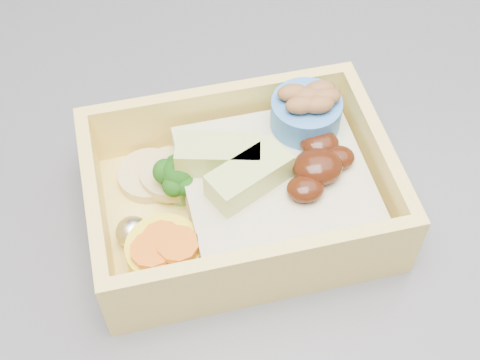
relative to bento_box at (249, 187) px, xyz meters
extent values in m
cube|color=#FFDE69|center=(-0.01, 0.00, -0.02)|extent=(0.22, 0.17, 0.01)
cube|color=#FFDE69|center=(-0.01, 0.07, 0.01)|extent=(0.21, 0.03, 0.05)
cube|color=#FFDE69|center=(0.00, -0.07, 0.01)|extent=(0.21, 0.03, 0.05)
cube|color=#FFDE69|center=(0.09, 0.01, 0.01)|extent=(0.02, 0.13, 0.05)
cube|color=#FFDE69|center=(-0.10, -0.01, 0.01)|extent=(0.02, 0.13, 0.05)
cube|color=tan|center=(0.02, 0.00, 0.00)|extent=(0.14, 0.13, 0.03)
ellipsoid|color=#381508|center=(0.05, -0.01, 0.02)|extent=(0.04, 0.03, 0.02)
ellipsoid|color=#381508|center=(0.05, 0.01, 0.02)|extent=(0.03, 0.03, 0.02)
ellipsoid|color=#381508|center=(0.03, -0.02, 0.02)|extent=(0.03, 0.02, 0.01)
ellipsoid|color=#381508|center=(0.06, 0.00, 0.02)|extent=(0.02, 0.02, 0.01)
cube|color=#C2D871|center=(0.00, -0.01, 0.02)|extent=(0.06, 0.05, 0.02)
cube|color=#C2D871|center=(-0.02, 0.01, 0.02)|extent=(0.06, 0.03, 0.02)
cylinder|color=#629B53|center=(-0.05, 0.01, -0.01)|extent=(0.01, 0.01, 0.02)
sphere|color=#1A5313|center=(-0.05, 0.01, 0.01)|extent=(0.02, 0.02, 0.02)
sphere|color=#1A5313|center=(-0.04, 0.01, 0.01)|extent=(0.02, 0.02, 0.02)
sphere|color=#1A5313|center=(-0.06, 0.01, 0.01)|extent=(0.02, 0.02, 0.02)
sphere|color=#1A5313|center=(-0.04, 0.00, 0.01)|extent=(0.02, 0.02, 0.02)
sphere|color=#1A5313|center=(-0.05, 0.00, 0.01)|extent=(0.02, 0.02, 0.02)
sphere|color=#1A5313|center=(-0.05, 0.02, 0.01)|extent=(0.02, 0.02, 0.02)
cylinder|color=yellow|center=(-0.06, -0.04, -0.01)|extent=(0.05, 0.05, 0.02)
cylinder|color=orange|center=(-0.06, -0.04, 0.01)|extent=(0.03, 0.03, 0.00)
cylinder|color=orange|center=(-0.07, -0.05, 0.01)|extent=(0.03, 0.03, 0.00)
cylinder|color=orange|center=(-0.05, -0.05, 0.01)|extent=(0.03, 0.03, 0.00)
cylinder|color=#D8B77C|center=(-0.07, 0.03, -0.01)|extent=(0.05, 0.05, 0.01)
cylinder|color=#D8B77C|center=(-0.05, 0.02, -0.01)|extent=(0.05, 0.05, 0.01)
ellipsoid|color=silver|center=(-0.03, 0.04, -0.01)|extent=(0.02, 0.02, 0.02)
ellipsoid|color=silver|center=(-0.08, -0.02, -0.01)|extent=(0.02, 0.02, 0.02)
cylinder|color=#3D7ED0|center=(0.05, 0.04, 0.03)|extent=(0.05, 0.05, 0.02)
ellipsoid|color=brown|center=(0.05, 0.04, 0.04)|extent=(0.02, 0.02, 0.01)
ellipsoid|color=brown|center=(0.06, 0.05, 0.04)|extent=(0.02, 0.02, 0.01)
ellipsoid|color=brown|center=(0.04, 0.05, 0.04)|extent=(0.02, 0.02, 0.01)
ellipsoid|color=brown|center=(0.05, 0.03, 0.04)|extent=(0.02, 0.02, 0.01)
ellipsoid|color=brown|center=(0.04, 0.03, 0.04)|extent=(0.02, 0.02, 0.01)
ellipsoid|color=brown|center=(0.06, 0.04, 0.04)|extent=(0.02, 0.02, 0.01)
camera|label=1|loc=(-0.04, -0.28, 0.38)|focal=50.00mm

